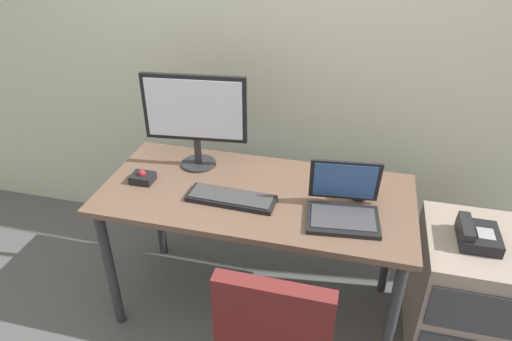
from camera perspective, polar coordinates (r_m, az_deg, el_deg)
name	(u,v)px	position (r m, az deg, el deg)	size (l,w,h in m)	color
ground_plane	(256,304)	(2.68, 0.00, -16.27)	(8.00, 8.00, 0.00)	#4B4B4C
back_wall	(288,21)	(2.55, 3.95, 18.12)	(6.00, 0.10, 2.80)	beige
desk	(256,207)	(2.23, 0.00, -4.57)	(1.48, 0.69, 0.76)	brown
file_cabinet	(459,293)	(2.49, 23.99, -13.73)	(0.42, 0.53, 0.66)	gray
desk_phone	(477,236)	(2.24, 25.81, -7.32)	(0.17, 0.20, 0.09)	black
monitor_main	(195,114)	(2.29, -7.62, 7.00)	(0.52, 0.18, 0.49)	#262628
keyboard	(231,198)	(2.12, -3.09, -3.44)	(0.41, 0.15, 0.03)	black
laptop	(343,205)	(2.04, 10.84, -4.25)	(0.34, 0.30, 0.24)	black
trackball_mouse	(143,177)	(2.32, -13.94, -0.84)	(0.11, 0.09, 0.07)	black
coffee_mug	(361,188)	(2.17, 12.89, -2.13)	(0.09, 0.08, 0.11)	black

